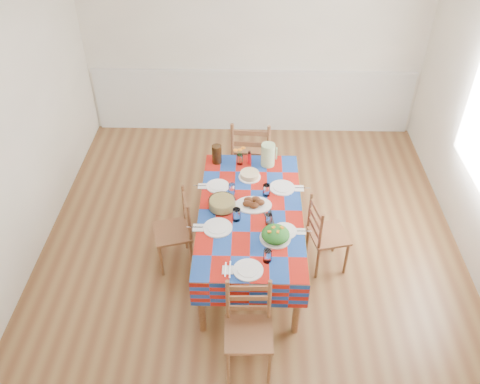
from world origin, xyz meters
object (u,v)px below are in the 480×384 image
meat_platter (253,203)px  tea_pitcher (217,154)px  chair_left (176,231)px  green_pitcher (268,155)px  chair_near (249,330)px  dining_table (250,216)px  chair_right (325,235)px  chair_far (251,158)px

meat_platter → tea_pitcher: tea_pitcher is taller
meat_platter → chair_left: 0.84m
green_pitcher → chair_near: 1.98m
tea_pitcher → chair_near: bearing=-79.3°
dining_table → chair_right: chair_right is taller
tea_pitcher → chair_far: 0.61m
green_pitcher → tea_pitcher: bearing=176.9°
dining_table → chair_far: size_ratio=1.76×
dining_table → tea_pitcher: bearing=115.4°
chair_left → chair_right: (1.49, -0.02, -0.00)m
dining_table → green_pitcher: size_ratio=7.36×
tea_pitcher → chair_left: 0.95m
meat_platter → green_pitcher: (0.15, 0.69, 0.10)m
meat_platter → chair_left: chair_left is taller
meat_platter → green_pitcher: bearing=77.7°
green_pitcher → dining_table: bearing=-103.1°
tea_pitcher → meat_platter: bearing=-61.2°
chair_left → meat_platter: bearing=78.2°
meat_platter → chair_right: size_ratio=0.43×
chair_far → chair_left: size_ratio=1.24×
meat_platter → chair_far: (-0.03, 1.10, -0.23)m
chair_far → chair_right: (0.75, -1.17, -0.10)m
chair_far → chair_right: chair_far is taller
dining_table → green_pitcher: bearing=76.9°
green_pitcher → chair_far: (-0.18, 0.41, -0.33)m
meat_platter → green_pitcher: green_pitcher is taller
green_pitcher → tea_pitcher: 0.55m
dining_table → tea_pitcher: 0.89m
meat_platter → chair_right: chair_right is taller
chair_far → chair_near: bearing=94.4°
tea_pitcher → chair_far: (0.37, 0.38, -0.31)m
dining_table → chair_left: bearing=179.2°
green_pitcher → chair_right: bearing=-53.3°
chair_left → tea_pitcher: bearing=138.5°
dining_table → tea_pitcher: size_ratio=8.91×
dining_table → green_pitcher: (0.18, 0.75, 0.21)m
green_pitcher → meat_platter: bearing=-102.3°
dining_table → chair_near: chair_near is taller
tea_pitcher → chair_left: (-0.37, -0.77, -0.41)m
chair_near → chair_far: (-0.00, 2.33, 0.08)m
green_pitcher → chair_near: bearing=-95.2°
meat_platter → chair_far: size_ratio=0.34×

